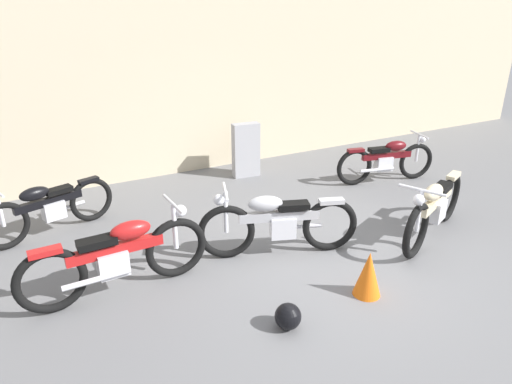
{
  "coord_description": "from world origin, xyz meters",
  "views": [
    {
      "loc": [
        -3.37,
        -4.02,
        3.15
      ],
      "look_at": [
        -0.45,
        1.52,
        0.55
      ],
      "focal_mm": 32.33,
      "sensor_mm": 36.0,
      "label": 1
    }
  ],
  "objects": [
    {
      "name": "ground_plane",
      "position": [
        0.0,
        0.0,
        0.0
      ],
      "size": [
        40.0,
        40.0,
        0.0
      ],
      "primitive_type": "plane",
      "color": "slate"
    },
    {
      "name": "building_wall",
      "position": [
        0.0,
        4.44,
        1.68
      ],
      "size": [
        18.0,
        0.3,
        3.37
      ],
      "primitive_type": "cube",
      "color": "beige",
      "rests_on": "ground_plane"
    },
    {
      "name": "stone_marker",
      "position": [
        0.38,
        3.51,
        0.52
      ],
      "size": [
        0.53,
        0.25,
        1.04
      ],
      "primitive_type": "cube",
      "rotation": [
        0.0,
        0.0,
        -0.09
      ],
      "color": "#9E9EA3",
      "rests_on": "ground_plane"
    },
    {
      "name": "helmet",
      "position": [
        -1.26,
        -0.73,
        0.14
      ],
      "size": [
        0.28,
        0.28,
        0.28
      ],
      "primitive_type": "sphere",
      "color": "black",
      "rests_on": "ground_plane"
    },
    {
      "name": "traffic_cone",
      "position": [
        -0.15,
        -0.65,
        0.28
      ],
      "size": [
        0.32,
        0.32,
        0.55
      ],
      "primitive_type": "cone",
      "color": "orange",
      "rests_on": "ground_plane"
    },
    {
      "name": "motorcycle_silver",
      "position": [
        -0.59,
        0.64,
        0.46
      ],
      "size": [
        2.05,
        0.92,
        0.96
      ],
      "rotation": [
        0.0,
        0.0,
        2.8
      ],
      "color": "black",
      "rests_on": "ground_plane"
    },
    {
      "name": "motorcycle_red",
      "position": [
        -2.64,
        0.72,
        0.47
      ],
      "size": [
        2.19,
        0.61,
        0.98
      ],
      "rotation": [
        0.0,
        0.0,
        0.05
      ],
      "color": "black",
      "rests_on": "ground_plane"
    },
    {
      "name": "motorcycle_maroon",
      "position": [
        2.56,
        2.02,
        0.43
      ],
      "size": [
        1.94,
        0.66,
        0.88
      ],
      "rotation": [
        0.0,
        0.0,
        -0.22
      ],
      "color": "black",
      "rests_on": "ground_plane"
    },
    {
      "name": "motorcycle_black",
      "position": [
        -3.2,
        2.67,
        0.42
      ],
      "size": [
        1.88,
        0.8,
        0.87
      ],
      "rotation": [
        0.0,
        0.0,
        3.45
      ],
      "color": "black",
      "rests_on": "ground_plane"
    },
    {
      "name": "motorcycle_cream",
      "position": [
        1.6,
        0.02,
        0.47
      ],
      "size": [
        2.02,
        1.05,
        0.97
      ],
      "rotation": [
        0.0,
        0.0,
        3.56
      ],
      "color": "black",
      "rests_on": "ground_plane"
    }
  ]
}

